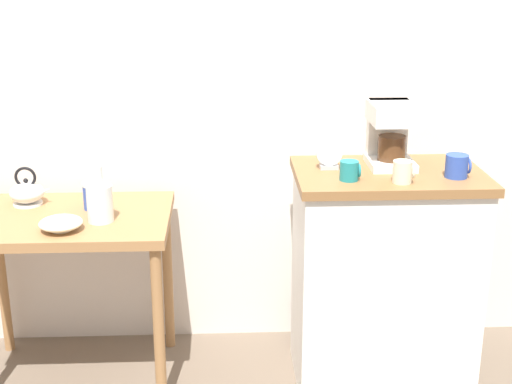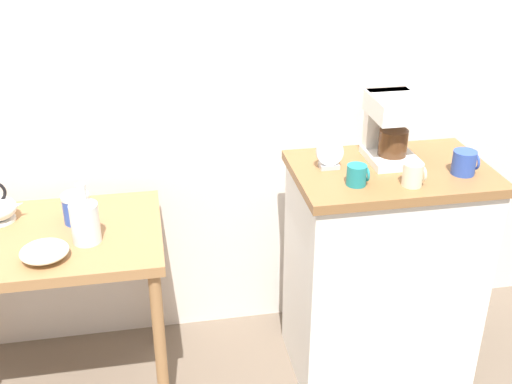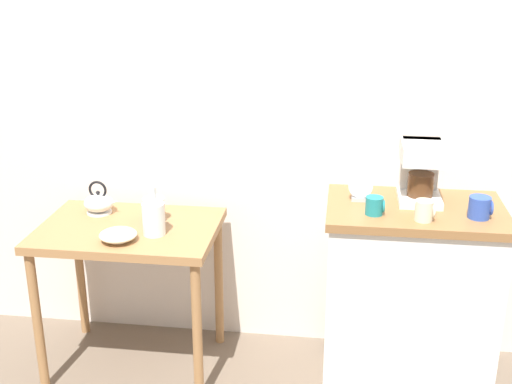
# 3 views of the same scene
# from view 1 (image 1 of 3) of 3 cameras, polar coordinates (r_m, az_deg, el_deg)

# --- Properties ---
(ground_plane) EXTENTS (8.00, 8.00, 0.00)m
(ground_plane) POSITION_cam_1_polar(r_m,az_deg,el_deg) (3.29, -1.70, -14.06)
(ground_plane) COLOR #6B5B4C
(back_wall) EXTENTS (4.40, 0.10, 2.80)m
(back_wall) POSITION_cam_1_polar(r_m,az_deg,el_deg) (3.23, -0.25, 11.84)
(back_wall) COLOR silver
(back_wall) RESTS_ON ground_plane
(wooden_table) EXTENTS (0.82, 0.59, 0.75)m
(wooden_table) POSITION_cam_1_polar(r_m,az_deg,el_deg) (3.08, -14.36, -3.56)
(wooden_table) COLOR #9E7044
(wooden_table) RESTS_ON ground_plane
(kitchen_counter) EXTENTS (0.75, 0.50, 0.93)m
(kitchen_counter) POSITION_cam_1_polar(r_m,az_deg,el_deg) (3.11, 9.87, -6.61)
(kitchen_counter) COLOR white
(kitchen_counter) RESTS_ON ground_plane
(bowl_stoneware) EXTENTS (0.17, 0.17, 0.05)m
(bowl_stoneware) POSITION_cam_1_polar(r_m,az_deg,el_deg) (2.88, -14.97, -2.37)
(bowl_stoneware) COLOR beige
(bowl_stoneware) RESTS_ON wooden_table
(teakettle) EXTENTS (0.17, 0.14, 0.16)m
(teakettle) POSITION_cam_1_polar(r_m,az_deg,el_deg) (3.20, -17.39, -0.04)
(teakettle) COLOR white
(teakettle) RESTS_ON wooden_table
(glass_carafe_vase) EXTENTS (0.10, 0.10, 0.23)m
(glass_carafe_vase) POSITION_cam_1_polar(r_m,az_deg,el_deg) (2.92, -12.08, -0.75)
(glass_carafe_vase) COLOR silver
(glass_carafe_vase) RESTS_ON wooden_table
(canister_enamel) EXTENTS (0.10, 0.10, 0.11)m
(canister_enamel) POSITION_cam_1_polar(r_m,az_deg,el_deg) (3.08, -12.40, -0.24)
(canister_enamel) COLOR #2D4CAD
(canister_enamel) RESTS_ON wooden_table
(coffee_maker) EXTENTS (0.18, 0.22, 0.26)m
(coffee_maker) POSITION_cam_1_polar(r_m,az_deg,el_deg) (3.00, 10.46, 4.70)
(coffee_maker) COLOR white
(coffee_maker) RESTS_ON kitchen_counter
(mug_dark_teal) EXTENTS (0.08, 0.07, 0.08)m
(mug_dark_teal) POSITION_cam_1_polar(r_m,az_deg,el_deg) (2.80, 7.32, 1.66)
(mug_dark_teal) COLOR teal
(mug_dark_teal) RESTS_ON kitchen_counter
(mug_blue) EXTENTS (0.09, 0.09, 0.09)m
(mug_blue) POSITION_cam_1_polar(r_m,az_deg,el_deg) (2.91, 15.41, 1.96)
(mug_blue) COLOR #2D4CAD
(mug_blue) RESTS_ON kitchen_counter
(mug_small_cream) EXTENTS (0.08, 0.07, 0.08)m
(mug_small_cream) POSITION_cam_1_polar(r_m,az_deg,el_deg) (2.80, 11.39, 1.55)
(mug_small_cream) COLOR beige
(mug_small_cream) RESTS_ON kitchen_counter
(table_clock) EXTENTS (0.10, 0.05, 0.12)m
(table_clock) POSITION_cam_1_polar(r_m,az_deg,el_deg) (2.93, 5.72, 2.81)
(table_clock) COLOR #B2B5BA
(table_clock) RESTS_ON kitchen_counter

